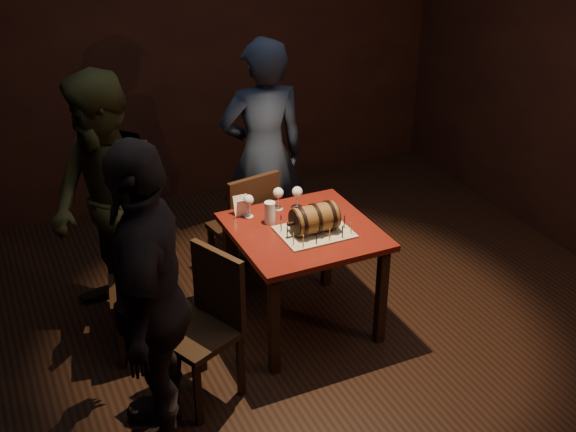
{
  "coord_description": "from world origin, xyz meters",
  "views": [
    {
      "loc": [
        -1.71,
        -3.46,
        2.98
      ],
      "look_at": [
        -0.09,
        0.05,
        0.95
      ],
      "focal_mm": 45.0,
      "sensor_mm": 36.0,
      "label": 1
    }
  ],
  "objects_px": {
    "chair_left_front": "(207,318)",
    "person_back": "(263,156)",
    "wine_glass_left": "(248,201)",
    "pub_table": "(303,243)",
    "chair_left_rear": "(153,278)",
    "person_left_front": "(150,300)",
    "barrel_cake": "(315,219)",
    "person_left_rear": "(109,208)",
    "pint_of_ale": "(270,213)",
    "wine_glass_mid": "(278,194)",
    "chair_back": "(248,224)",
    "wine_glass_right": "(297,193)"
  },
  "relations": [
    {
      "from": "chair_left_front",
      "to": "person_back",
      "type": "relative_size",
      "value": 0.52
    },
    {
      "from": "person_back",
      "to": "wine_glass_left",
      "type": "bearing_deg",
      "value": 65.73
    },
    {
      "from": "pub_table",
      "to": "chair_left_rear",
      "type": "relative_size",
      "value": 0.97
    },
    {
      "from": "chair_left_rear",
      "to": "person_left_front",
      "type": "distance_m",
      "value": 0.88
    },
    {
      "from": "barrel_cake",
      "to": "chair_left_rear",
      "type": "bearing_deg",
      "value": 164.95
    },
    {
      "from": "person_left_rear",
      "to": "chair_left_front",
      "type": "bearing_deg",
      "value": -1.89
    },
    {
      "from": "pint_of_ale",
      "to": "person_back",
      "type": "bearing_deg",
      "value": 69.99
    },
    {
      "from": "person_left_front",
      "to": "wine_glass_mid",
      "type": "bearing_deg",
      "value": 150.51
    },
    {
      "from": "wine_glass_mid",
      "to": "chair_left_rear",
      "type": "height_order",
      "value": "chair_left_rear"
    },
    {
      "from": "pub_table",
      "to": "chair_left_front",
      "type": "bearing_deg",
      "value": -155.5
    },
    {
      "from": "wine_glass_mid",
      "to": "chair_back",
      "type": "relative_size",
      "value": 0.17
    },
    {
      "from": "chair_left_rear",
      "to": "person_left_front",
      "type": "height_order",
      "value": "person_left_front"
    },
    {
      "from": "chair_left_rear",
      "to": "person_left_rear",
      "type": "xyz_separation_m",
      "value": [
        -0.16,
        0.35,
        0.36
      ]
    },
    {
      "from": "wine_glass_left",
      "to": "chair_left_front",
      "type": "distance_m",
      "value": 0.92
    },
    {
      "from": "wine_glass_right",
      "to": "person_back",
      "type": "xyz_separation_m",
      "value": [
        0.02,
        0.63,
        0.02
      ]
    },
    {
      "from": "wine_glass_left",
      "to": "person_left_rear",
      "type": "bearing_deg",
      "value": 164.22
    },
    {
      "from": "barrel_cake",
      "to": "wine_glass_mid",
      "type": "relative_size",
      "value": 2.11
    },
    {
      "from": "person_left_front",
      "to": "wine_glass_left",
      "type": "bearing_deg",
      "value": 156.21
    },
    {
      "from": "wine_glass_left",
      "to": "wine_glass_mid",
      "type": "height_order",
      "value": "same"
    },
    {
      "from": "chair_left_front",
      "to": "person_left_rear",
      "type": "xyz_separation_m",
      "value": [
        -0.33,
        0.9,
        0.36
      ]
    },
    {
      "from": "barrel_cake",
      "to": "person_back",
      "type": "bearing_deg",
      "value": 86.08
    },
    {
      "from": "barrel_cake",
      "to": "wine_glass_mid",
      "type": "bearing_deg",
      "value": 100.41
    },
    {
      "from": "pub_table",
      "to": "wine_glass_mid",
      "type": "bearing_deg",
      "value": 96.24
    },
    {
      "from": "wine_glass_right",
      "to": "person_left_rear",
      "type": "height_order",
      "value": "person_left_rear"
    },
    {
      "from": "pub_table",
      "to": "person_left_rear",
      "type": "bearing_deg",
      "value": 154.12
    },
    {
      "from": "barrel_cake",
      "to": "chair_left_rear",
      "type": "distance_m",
      "value": 1.08
    },
    {
      "from": "person_left_rear",
      "to": "pint_of_ale",
      "type": "bearing_deg",
      "value": 46.44
    },
    {
      "from": "barrel_cake",
      "to": "chair_back",
      "type": "distance_m",
      "value": 0.78
    },
    {
      "from": "chair_back",
      "to": "chair_left_front",
      "type": "height_order",
      "value": "same"
    },
    {
      "from": "pub_table",
      "to": "person_left_rear",
      "type": "relative_size",
      "value": 0.51
    },
    {
      "from": "person_left_rear",
      "to": "wine_glass_mid",
      "type": "bearing_deg",
      "value": 56.45
    },
    {
      "from": "chair_left_front",
      "to": "chair_back",
      "type": "bearing_deg",
      "value": 56.4
    },
    {
      "from": "person_left_rear",
      "to": "pub_table",
      "type": "bearing_deg",
      "value": 42.29
    },
    {
      "from": "pub_table",
      "to": "chair_left_front",
      "type": "xyz_separation_m",
      "value": [
        -0.79,
        -0.36,
        -0.12
      ]
    },
    {
      "from": "person_left_front",
      "to": "chair_back",
      "type": "bearing_deg",
      "value": 161.44
    },
    {
      "from": "pint_of_ale",
      "to": "person_left_front",
      "type": "height_order",
      "value": "person_left_front"
    },
    {
      "from": "barrel_cake",
      "to": "wine_glass_left",
      "type": "xyz_separation_m",
      "value": [
        -0.3,
        0.38,
        0.01
      ]
    },
    {
      "from": "wine_glass_mid",
      "to": "pub_table",
      "type": "bearing_deg",
      "value": -83.76
    },
    {
      "from": "person_back",
      "to": "person_left_rear",
      "type": "height_order",
      "value": "person_back"
    },
    {
      "from": "chair_left_front",
      "to": "person_left_front",
      "type": "bearing_deg",
      "value": -148.82
    },
    {
      "from": "person_left_front",
      "to": "pub_table",
      "type": "bearing_deg",
      "value": 138.5
    },
    {
      "from": "pub_table",
      "to": "pint_of_ale",
      "type": "distance_m",
      "value": 0.29
    },
    {
      "from": "wine_glass_mid",
      "to": "person_left_rear",
      "type": "xyz_separation_m",
      "value": [
        -1.09,
        0.23,
        0.02
      ]
    },
    {
      "from": "barrel_cake",
      "to": "person_left_rear",
      "type": "relative_size",
      "value": 0.19
    },
    {
      "from": "wine_glass_mid",
      "to": "chair_left_front",
      "type": "relative_size",
      "value": 0.17
    },
    {
      "from": "wine_glass_mid",
      "to": "pint_of_ale",
      "type": "height_order",
      "value": "wine_glass_mid"
    },
    {
      "from": "chair_back",
      "to": "barrel_cake",
      "type": "bearing_deg",
      "value": -74.46
    },
    {
      "from": "pub_table",
      "to": "chair_left_front",
      "type": "height_order",
      "value": "chair_left_front"
    },
    {
      "from": "wine_glass_mid",
      "to": "chair_back",
      "type": "height_order",
      "value": "chair_back"
    },
    {
      "from": "pub_table",
      "to": "wine_glass_left",
      "type": "relative_size",
      "value": 5.59
    }
  ]
}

